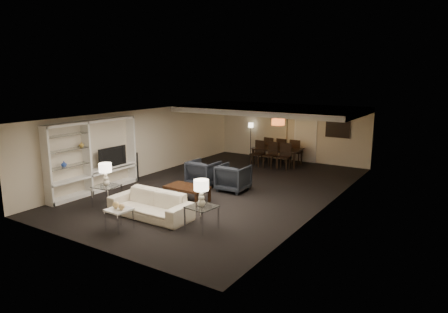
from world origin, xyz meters
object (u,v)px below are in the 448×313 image
chair_nl (257,154)px  chair_fl (271,149)px  chair_nm (270,155)px  pendant_light (278,122)px  floor_speaker (136,167)px  chair_fm (283,150)px  chair_nr (284,157)px  armchair_right (233,178)px  marble_table (119,219)px  floor_lamp (251,140)px  dining_table (277,157)px  sofa (150,204)px  vase_amber (81,144)px  television (110,156)px  side_table_right (202,218)px  armchair_left (204,173)px  table_lamp_right (201,193)px  chair_fr (296,152)px  vase_blue (64,164)px  side_table_left (107,196)px  table_lamp_left (106,175)px

chair_nl → chair_fl: same height
chair_nm → pendant_light: bearing=-6.0°
pendant_light → floor_speaker: 5.75m
floor_speaker → chair_fm: (3.14, 5.73, 0.01)m
chair_nr → chair_fl: same height
pendant_light → armchair_right: 3.84m
pendant_light → chair_fm: bearing=104.4°
marble_table → floor_lamp: bearing=99.7°
chair_fl → dining_table: bearing=138.4°
sofa → vase_amber: bearing=173.9°
chair_fl → armchair_right: bearing=107.7°
television → chair_nr: 6.74m
armchair_right → dining_table: size_ratio=0.48×
side_table_right → chair_nm: size_ratio=0.61×
dining_table → chair_nr: (0.60, -0.65, 0.17)m
pendant_light → marble_table: bearing=-93.7°
side_table_right → floor_lamp: size_ratio=0.41×
vase_amber → chair_nl: (2.65, 6.62, -1.11)m
floor_lamp → chair_nm: bearing=-41.8°
side_table_right → chair_fm: chair_fm is taller
television → side_table_right: bearing=-106.4°
armchair_right → vase_amber: size_ratio=6.19×
armchair_left → table_lamp_right: table_lamp_right is taller
table_lamp_right → chair_fr: (-0.95, 8.23, -0.41)m
vase_blue → chair_fl: size_ratio=0.16×
armchair_right → side_table_left: size_ratio=1.49×
chair_fl → floor_lamp: (-1.20, 0.31, 0.26)m
floor_speaker → floor_lamp: floor_lamp is taller
marble_table → chair_fm: bearing=89.1°
marble_table → chair_nm: chair_nm is taller
side_table_left → marble_table: (1.70, -1.10, -0.03)m
armchair_right → floor_lamp: (-2.25, 5.25, 0.35)m
table_lamp_right → marble_table: (-1.70, -1.10, -0.67)m
marble_table → chair_fl: (-0.45, 9.33, 0.26)m
armchair_left → chair_fr: (1.35, 4.93, 0.09)m
table_lamp_right → television: 4.98m
table_lamp_left → chair_fm: table_lamp_left is taller
table_lamp_right → chair_nr: size_ratio=0.63×
chair_fr → dining_table: bearing=45.7°
armchair_right → side_table_left: (-2.30, -3.30, -0.14)m
chair_fr → sofa: bearing=83.2°
pendant_light → vase_blue: size_ratio=2.99×
armchair_left → side_table_left: size_ratio=1.49×
table_lamp_left → chair_nl: table_lamp_left is taller
side_table_left → table_lamp_left: 0.64m
marble_table → dining_table: size_ratio=0.27×
chair_fr → floor_lamp: (-2.40, 0.31, 0.26)m
table_lamp_left → vase_blue: table_lamp_left is taller
marble_table → chair_nr: (0.75, 8.03, 0.26)m
pendant_light → side_table_right: pendant_light is taller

